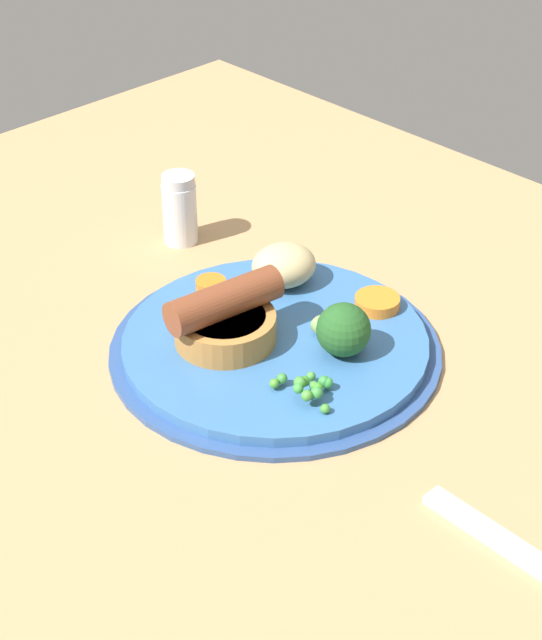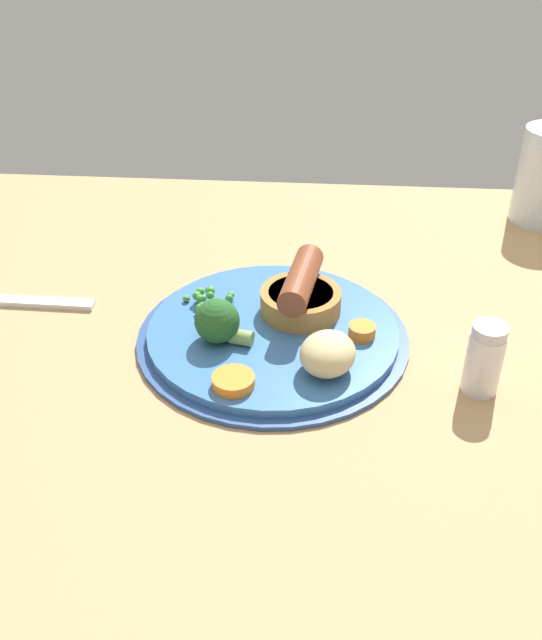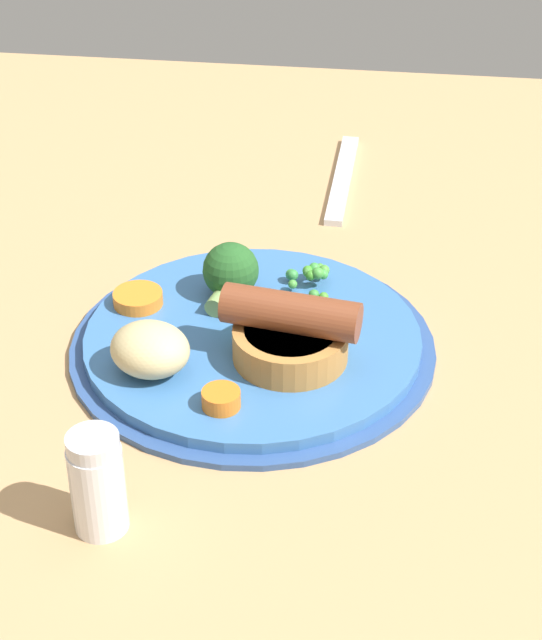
% 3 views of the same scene
% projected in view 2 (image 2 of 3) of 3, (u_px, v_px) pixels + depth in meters
% --- Properties ---
extents(dining_table, '(1.10, 0.80, 0.03)m').
position_uv_depth(dining_table, '(245.00, 355.00, 0.71)').
color(dining_table, tan).
rests_on(dining_table, ground).
extents(dinner_plate, '(0.27, 0.27, 0.01)m').
position_uv_depth(dinner_plate, '(273.00, 334.00, 0.71)').
color(dinner_plate, '#2D4C84').
rests_on(dinner_plate, dining_table).
extents(sausage_pudding, '(0.08, 0.10, 0.05)m').
position_uv_depth(sausage_pudding, '(301.00, 294.00, 0.72)').
color(sausage_pudding, '#AD7538').
rests_on(sausage_pudding, dinner_plate).
extents(pea_pile, '(0.05, 0.04, 0.02)m').
position_uv_depth(pea_pile, '(207.00, 297.00, 0.73)').
color(pea_pile, '#479136').
rests_on(pea_pile, dinner_plate).
extents(broccoli_floret_near, '(0.06, 0.04, 0.04)m').
position_uv_depth(broccoli_floret_near, '(219.00, 322.00, 0.67)').
color(broccoli_floret_near, '#235623').
rests_on(broccoli_floret_near, dinner_plate).
extents(potato_chunk_0, '(0.06, 0.07, 0.04)m').
position_uv_depth(potato_chunk_0, '(328.00, 354.00, 0.64)').
color(potato_chunk_0, '#CCB77F').
rests_on(potato_chunk_0, dinner_plate).
extents(carrot_slice_2, '(0.04, 0.04, 0.01)m').
position_uv_depth(carrot_slice_2, '(362.00, 331.00, 0.69)').
color(carrot_slice_2, orange).
rests_on(carrot_slice_2, dinner_plate).
extents(carrot_slice_3, '(0.05, 0.05, 0.01)m').
position_uv_depth(carrot_slice_3, '(228.00, 381.00, 0.63)').
color(carrot_slice_3, orange).
rests_on(carrot_slice_3, dinner_plate).
extents(fork, '(0.18, 0.02, 0.01)m').
position_uv_depth(fork, '(12.00, 301.00, 0.76)').
color(fork, silver).
rests_on(fork, dining_table).
extents(salt_shaker, '(0.03, 0.03, 0.07)m').
position_uv_depth(salt_shaker, '(484.00, 359.00, 0.63)').
color(salt_shaker, silver).
rests_on(salt_shaker, dining_table).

